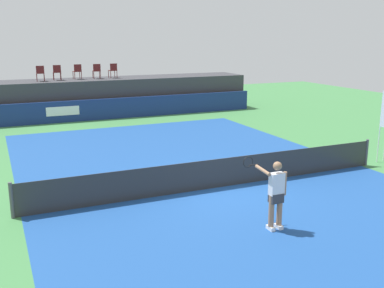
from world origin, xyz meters
The scene contains 14 objects.
ground_plane centered at (0.00, 3.00, 0.00)m, with size 48.00×48.00×0.00m, color #3D7A42.
court_inner centered at (0.00, 0.00, 0.00)m, with size 12.00×22.00×0.00m, color #1C478C.
sponsor_wall centered at (-0.01, 13.50, 0.60)m, with size 18.00×0.22×1.20m.
spectator_platform centered at (0.00, 15.30, 1.10)m, with size 18.00×2.80×2.20m, color #38383D.
spectator_chair_far_left centered at (-3.76, 15.00, 2.69)m, with size 0.47×0.47×0.89m.
spectator_chair_left centered at (-2.79, 15.28, 2.69)m, with size 0.46×0.46×0.89m.
spectator_chair_center centered at (-1.59, 15.44, 2.69)m, with size 0.47×0.47×0.89m.
spectator_chair_right centered at (-0.46, 15.32, 2.69)m, with size 0.47×0.47×0.89m.
spectator_chair_far_right centered at (0.56, 15.37, 2.69)m, with size 0.48×0.48×0.89m.
tennis_net centered at (0.00, 0.00, 0.47)m, with size 12.40×0.02×0.95m, color #2D2D2D.
net_post_near centered at (-6.20, 0.00, 0.50)m, with size 0.10×0.10×1.00m, color #4C4C51.
net_post_far centered at (6.20, 0.00, 0.50)m, with size 0.10×0.10×1.00m, color #4C4C51.
tennis_player centered at (-0.21, -3.42, 0.96)m, with size 0.67×1.12×1.77m.
tennis_ball centered at (0.92, -1.66, 0.04)m, with size 0.07×0.07×0.07m, color #D8EA33.
Camera 1 is at (-6.41, -12.27, 4.76)m, focal length 42.30 mm.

